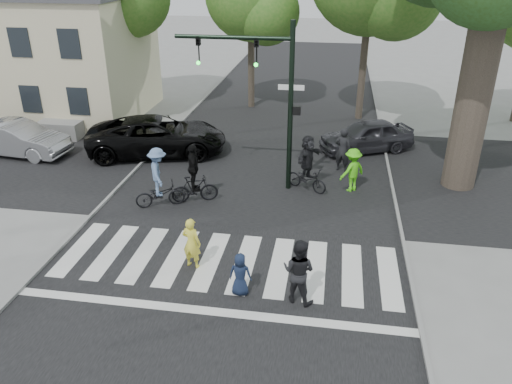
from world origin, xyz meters
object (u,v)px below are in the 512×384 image
cyclist_left (159,182)px  cyclist_right (307,166)px  car_grey (366,136)px  pedestrian_child (240,274)px  car_suv (157,136)px  pedestrian_adult (299,271)px  cyclist_mid (194,179)px  car_silver (17,139)px  traffic_signal (267,84)px  pedestrian_woman (192,243)px

cyclist_left → cyclist_right: (4.90, 2.13, 0.02)m
car_grey → cyclist_left: bearing=-72.5°
pedestrian_child → cyclist_left: (-3.65, 4.41, 0.33)m
cyclist_left → car_suv: (-1.75, 4.79, -0.11)m
pedestrian_adult → cyclist_mid: size_ratio=0.82×
pedestrian_child → car_silver: size_ratio=0.27×
pedestrian_child → car_suv: size_ratio=0.20×
traffic_signal → cyclist_left: (-3.37, -2.16, -2.98)m
pedestrian_child → pedestrian_woman: bearing=-33.1°
pedestrian_woman → pedestrian_adult: (3.03, -1.04, 0.11)m
pedestrian_woman → car_silver: size_ratio=0.34×
pedestrian_child → car_suv: car_suv is taller
traffic_signal → pedestrian_adult: 7.47m
traffic_signal → cyclist_left: bearing=-147.3°
pedestrian_child → cyclist_right: 6.67m
car_suv → cyclist_right: bearing=-126.5°
pedestrian_child → cyclist_right: size_ratio=0.56×
pedestrian_child → car_suv: 10.68m
cyclist_mid → car_grey: 8.60m
pedestrian_woman → car_suv: bearing=-51.3°
pedestrian_woman → pedestrian_child: 1.86m
cyclist_left → cyclist_mid: 1.21m
cyclist_right → cyclist_left: bearing=-156.5°
pedestrian_woman → pedestrian_child: bearing=160.3°
cyclist_right → car_silver: bearing=172.9°
cyclist_mid → pedestrian_child: bearing=-62.5°
cyclist_left → car_grey: cyclist_left is taller
traffic_signal → cyclist_right: (1.53, -0.03, -2.96)m
cyclist_mid → cyclist_left: bearing=-154.1°
pedestrian_adult → car_suv: size_ratio=0.30×
car_suv → car_grey: 9.12m
pedestrian_adult → car_grey: 11.21m
cyclist_mid → pedestrian_woman: bearing=-75.5°
cyclist_mid → car_grey: (6.11, 6.05, -0.18)m
cyclist_mid → car_grey: size_ratio=0.52×
pedestrian_adult → cyclist_left: 6.78m
cyclist_mid → cyclist_right: bearing=22.8°
pedestrian_adult → cyclist_left: cyclist_left is taller
car_suv → pedestrian_woman: bearing=-169.5°
pedestrian_woman → pedestrian_child: size_ratio=1.27×
pedestrian_child → pedestrian_adult: (1.48, -0.02, 0.28)m
pedestrian_woman → cyclist_mid: (-1.02, 3.93, 0.12)m
traffic_signal → cyclist_left: size_ratio=2.82×
traffic_signal → pedestrian_child: 7.37m
cyclist_mid → car_silver: (-8.74, 3.17, -0.14)m
pedestrian_woman → car_grey: size_ratio=0.37×
car_suv → car_grey: size_ratio=1.43×
traffic_signal → cyclist_right: bearing=-1.0°
traffic_signal → cyclist_mid: 4.13m
traffic_signal → car_grey: traffic_signal is taller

